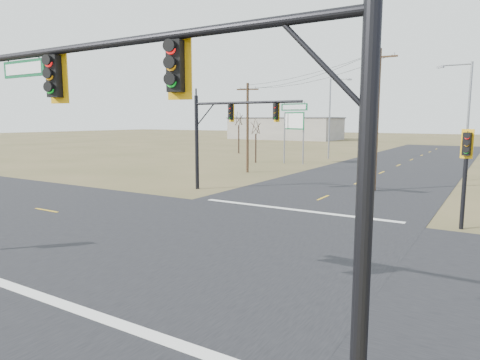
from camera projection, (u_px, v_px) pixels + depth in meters
name	position (u px, v px, depth m)	size (l,w,h in m)	color
ground	(222.00, 242.00, 18.08)	(320.00, 320.00, 0.00)	brown
road_ew	(222.00, 242.00, 18.08)	(160.00, 14.00, 0.02)	black
road_ns	(222.00, 242.00, 18.08)	(14.00, 160.00, 0.02)	black
stop_bar_near	(69.00, 307.00, 11.75)	(12.00, 0.40, 0.01)	silver
stop_bar_far	(295.00, 210.00, 24.41)	(12.00, 0.40, 0.01)	silver
mast_arm_near	(191.00, 106.00, 8.76)	(10.78, 0.52, 7.44)	black
mast_arm_far	(231.00, 122.00, 29.76)	(8.84, 0.59, 6.88)	black
pedestal_signal_ne	(466.00, 158.00, 19.65)	(0.65, 0.57, 4.73)	black
utility_pole_near	(377.00, 119.00, 30.44)	(2.46, 0.29, 10.07)	#4E3921
utility_pole_far	(248.00, 126.00, 41.50)	(2.01, 0.88, 8.62)	#4E3921
highway_sign	(294.00, 127.00, 49.68)	(3.02, 1.23, 6.01)	gray
streetlight_a	(466.00, 115.00, 35.93)	(2.77, 0.43, 9.90)	gray
streetlight_c	(331.00, 114.00, 56.04)	(2.94, 0.39, 10.51)	gray
bare_tree_a	(256.00, 127.00, 50.88)	(2.58, 2.58, 5.48)	black
bare_tree_b	(239.00, 118.00, 65.31)	(3.43, 3.43, 6.68)	black
warehouse_left	(285.00, 129.00, 114.39)	(28.00, 14.00, 5.50)	#A49D91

